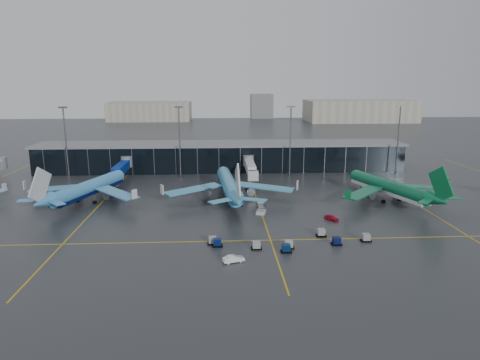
{
  "coord_description": "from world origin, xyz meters",
  "views": [
    {
      "loc": [
        -1.4,
        -103.16,
        34.31
      ],
      "look_at": [
        5.0,
        18.0,
        6.0
      ],
      "focal_mm": 32.0,
      "sensor_mm": 36.0,
      "label": 1
    }
  ],
  "objects_px": {
    "service_van_red": "(332,218)",
    "airliner_arkefly": "(89,179)",
    "airliner_klm_near": "(229,176)",
    "airliner_aer_lingus": "(388,179)",
    "baggage_carts": "(286,242)",
    "mobile_airstair": "(261,211)",
    "service_van_white": "(234,259)"
  },
  "relations": [
    {
      "from": "baggage_carts",
      "to": "mobile_airstair",
      "type": "bearing_deg",
      "value": 97.83
    },
    {
      "from": "baggage_carts",
      "to": "service_van_white",
      "type": "xyz_separation_m",
      "value": [
        -11.55,
        -8.07,
        -0.06
      ]
    },
    {
      "from": "airliner_aer_lingus",
      "to": "mobile_airstair",
      "type": "bearing_deg",
      "value": 177.56
    },
    {
      "from": "airliner_klm_near",
      "to": "baggage_carts",
      "type": "relative_size",
      "value": 1.28
    },
    {
      "from": "airliner_aer_lingus",
      "to": "mobile_airstair",
      "type": "distance_m",
      "value": 40.13
    },
    {
      "from": "airliner_arkefly",
      "to": "service_van_red",
      "type": "distance_m",
      "value": 69.23
    },
    {
      "from": "airliner_aer_lingus",
      "to": "service_van_red",
      "type": "relative_size",
      "value": 11.01
    },
    {
      "from": "baggage_carts",
      "to": "mobile_airstair",
      "type": "distance_m",
      "value": 22.79
    },
    {
      "from": "airliner_klm_near",
      "to": "airliner_aer_lingus",
      "type": "relative_size",
      "value": 1.08
    },
    {
      "from": "airliner_klm_near",
      "to": "airliner_arkefly",
      "type": "bearing_deg",
      "value": 174.7
    },
    {
      "from": "baggage_carts",
      "to": "mobile_airstair",
      "type": "relative_size",
      "value": 9.73
    },
    {
      "from": "airliner_arkefly",
      "to": "airliner_aer_lingus",
      "type": "xyz_separation_m",
      "value": [
        86.72,
        -3.52,
        -0.06
      ]
    },
    {
      "from": "mobile_airstair",
      "to": "airliner_klm_near",
      "type": "bearing_deg",
      "value": 135.36
    },
    {
      "from": "mobile_airstair",
      "to": "baggage_carts",
      "type": "bearing_deg",
      "value": -66.85
    },
    {
      "from": "baggage_carts",
      "to": "service_van_white",
      "type": "relative_size",
      "value": 8.4
    },
    {
      "from": "airliner_arkefly",
      "to": "service_van_red",
      "type": "bearing_deg",
      "value": 1.61
    },
    {
      "from": "service_van_red",
      "to": "service_van_white",
      "type": "xyz_separation_m",
      "value": [
        -25.62,
        -24.1,
        0.05
      ]
    },
    {
      "from": "baggage_carts",
      "to": "mobile_airstair",
      "type": "height_order",
      "value": "mobile_airstair"
    },
    {
      "from": "service_van_red",
      "to": "airliner_aer_lingus",
      "type": "bearing_deg",
      "value": -0.37
    },
    {
      "from": "airliner_klm_near",
      "to": "service_van_white",
      "type": "relative_size",
      "value": 10.72
    },
    {
      "from": "service_van_red",
      "to": "airliner_arkefly",
      "type": "bearing_deg",
      "value": 122.15
    },
    {
      "from": "airliner_klm_near",
      "to": "service_van_red",
      "type": "height_order",
      "value": "airliner_klm_near"
    },
    {
      "from": "service_van_red",
      "to": "baggage_carts",
      "type": "bearing_deg",
      "value": -171.38
    },
    {
      "from": "airliner_aer_lingus",
      "to": "baggage_carts",
      "type": "xyz_separation_m",
      "value": [
        -35.09,
        -33.52,
        -5.7
      ]
    },
    {
      "from": "service_van_white",
      "to": "airliner_arkefly",
      "type": "bearing_deg",
      "value": 23.86
    },
    {
      "from": "baggage_carts",
      "to": "airliner_arkefly",
      "type": "bearing_deg",
      "value": 144.35
    },
    {
      "from": "service_van_white",
      "to": "airliner_klm_near",
      "type": "bearing_deg",
      "value": -18.21
    },
    {
      "from": "service_van_red",
      "to": "service_van_white",
      "type": "height_order",
      "value": "service_van_white"
    },
    {
      "from": "airliner_arkefly",
      "to": "service_van_red",
      "type": "relative_size",
      "value": 11.12
    },
    {
      "from": "airliner_arkefly",
      "to": "airliner_aer_lingus",
      "type": "bearing_deg",
      "value": 17.01
    },
    {
      "from": "airliner_arkefly",
      "to": "service_van_white",
      "type": "bearing_deg",
      "value": -29.04
    },
    {
      "from": "airliner_aer_lingus",
      "to": "baggage_carts",
      "type": "distance_m",
      "value": 48.86
    }
  ]
}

